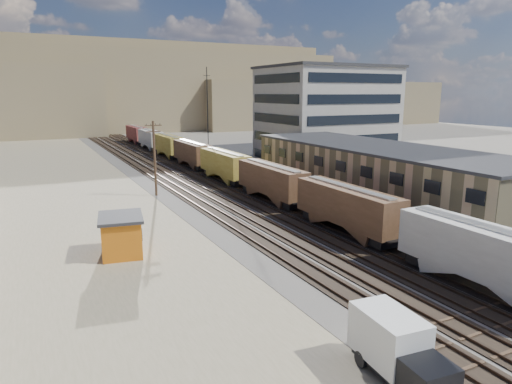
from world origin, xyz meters
name	(u,v)px	position (x,y,z in m)	size (l,w,h in m)	color
ground	(468,315)	(0.00, 0.00, 0.00)	(300.00, 300.00, 0.00)	#6B6356
ballast_bed	(196,180)	(0.00, 50.00, 0.03)	(18.00, 200.00, 0.06)	#4C4742
dirt_yard	(66,209)	(-20.00, 40.00, 0.01)	(24.00, 180.00, 0.03)	#827859
asphalt_lot	(368,185)	(22.00, 35.00, 0.02)	(26.00, 120.00, 0.04)	#232326
rail_tracks	(193,180)	(-0.55, 50.00, 0.11)	(11.40, 200.00, 0.24)	black
freight_train	(207,157)	(3.80, 55.06, 2.79)	(3.00, 119.74, 4.46)	black
warehouse	(380,175)	(14.98, 25.00, 3.65)	(12.40, 40.40, 7.25)	tan
office_tower	(325,116)	(27.95, 54.95, 9.26)	(22.60, 18.60, 18.45)	#9E998E
utility_pole_north	(155,157)	(-8.50, 42.00, 5.30)	(2.20, 0.32, 10.00)	#382619
radio_mast	(208,118)	(6.00, 60.00, 9.12)	(1.20, 0.16, 18.00)	black
hills_north	(90,91)	(0.17, 167.92, 14.10)	(265.00, 80.00, 32.00)	#716444
box_truck	(398,349)	(-8.71, -2.88, 1.58)	(2.73, 6.00, 3.10)	silver
maintenance_shed	(122,235)	(-17.05, 20.96, 1.75)	(4.34, 5.21, 3.42)	#C66512
parked_car_blue	(349,171)	(24.89, 43.35, 0.67)	(2.23, 4.83, 1.34)	navy
parked_car_far	(309,158)	(26.81, 58.50, 0.69)	(1.63, 4.05, 1.38)	silver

